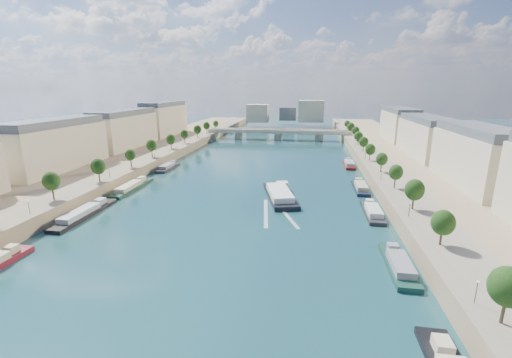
% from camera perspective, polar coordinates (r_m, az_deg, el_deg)
% --- Properties ---
extents(ground, '(700.00, 700.00, 0.00)m').
position_cam_1_polar(ground, '(156.51, -0.35, 0.29)').
color(ground, '#0C3036').
rests_on(ground, ground).
extents(quay_left, '(44.00, 520.00, 5.00)m').
position_cam_1_polar(quay_left, '(181.66, -23.39, 1.92)').
color(quay_left, '#9E8460').
rests_on(quay_left, ground).
extents(quay_right, '(44.00, 520.00, 5.00)m').
position_cam_1_polar(quay_right, '(161.17, 25.81, 0.11)').
color(quay_right, '#9E8460').
rests_on(quay_right, ground).
extents(pave_left, '(14.00, 520.00, 0.10)m').
position_cam_1_polar(pave_left, '(173.64, -19.28, 2.62)').
color(pave_left, gray).
rests_on(pave_left, quay_left).
extents(pave_right, '(14.00, 520.00, 0.10)m').
position_cam_1_polar(pave_right, '(156.81, 20.68, 1.24)').
color(pave_right, gray).
rests_on(pave_right, quay_right).
extents(trees_left, '(4.80, 268.80, 8.26)m').
position_cam_1_polar(trees_left, '(173.45, -18.54, 4.50)').
color(trees_left, '#382B1E').
rests_on(trees_left, ground).
extents(trees_right, '(4.80, 268.80, 8.26)m').
position_cam_1_polar(trees_right, '(164.94, 19.50, 3.91)').
color(trees_right, '#382B1E').
rests_on(trees_right, ground).
extents(lamps_left, '(0.36, 200.36, 4.28)m').
position_cam_1_polar(lamps_left, '(162.38, -19.59, 2.77)').
color(lamps_left, black).
rests_on(lamps_left, ground).
extents(lamps_right, '(0.36, 200.36, 4.28)m').
position_cam_1_polar(lamps_right, '(160.17, 18.85, 2.68)').
color(lamps_right, black).
rests_on(lamps_right, ground).
extents(buildings_left, '(16.00, 226.00, 23.20)m').
position_cam_1_polar(buildings_left, '(196.38, -25.21, 6.76)').
color(buildings_left, beige).
rests_on(buildings_left, ground).
extents(buildings_right, '(16.00, 226.00, 23.20)m').
position_cam_1_polar(buildings_right, '(173.99, 29.34, 5.39)').
color(buildings_right, beige).
rests_on(buildings_right, ground).
extents(skyline, '(79.00, 42.00, 22.00)m').
position_cam_1_polar(skyline, '(370.41, 5.71, 11.01)').
color(skyline, beige).
rests_on(skyline, ground).
extents(bridge, '(112.00, 12.00, 8.15)m').
position_cam_1_polar(bridge, '(272.54, 3.73, 7.63)').
color(bridge, '#C1B79E').
rests_on(bridge, ground).
extents(tour_barge, '(16.30, 32.19, 4.20)m').
position_cam_1_polar(tour_barge, '(127.73, 4.02, -2.58)').
color(tour_barge, black).
rests_on(tour_barge, ground).
extents(wake, '(14.00, 25.94, 0.04)m').
position_cam_1_polar(wake, '(112.56, 3.27, -5.67)').
color(wake, silver).
rests_on(wake, ground).
extents(moored_barges_left, '(5.00, 152.02, 3.60)m').
position_cam_1_polar(moored_barges_left, '(122.06, -26.78, -5.24)').
color(moored_barges_left, '#1A1F3A').
rests_on(moored_barges_left, ground).
extents(moored_barges_right, '(5.00, 164.37, 3.60)m').
position_cam_1_polar(moored_barges_right, '(113.70, 19.14, -5.85)').
color(moored_barges_right, black).
rests_on(moored_barges_right, ground).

